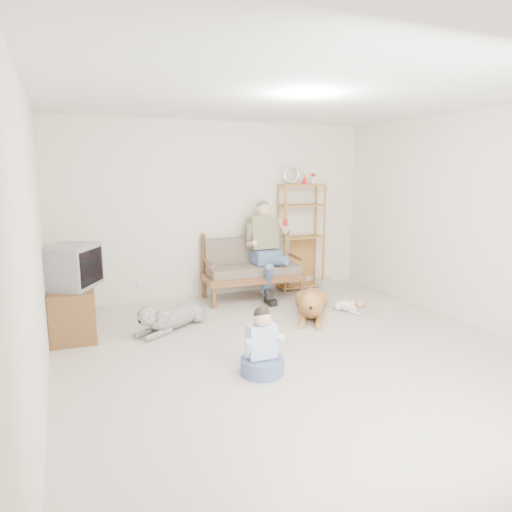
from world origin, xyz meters
name	(u,v)px	position (x,y,z in m)	size (l,w,h in m)	color
floor	(303,356)	(0.00, 0.00, 0.00)	(5.50, 5.50, 0.00)	silver
ceiling	(308,93)	(0.00, 0.00, 2.70)	(5.50, 5.50, 0.00)	white
wall_back	(218,210)	(0.00, 2.75, 1.35)	(5.00, 5.00, 0.00)	beige
wall_left	(33,248)	(-2.50, 0.00, 1.35)	(5.50, 5.50, 0.00)	beige
wall_right	(483,221)	(2.50, 0.00, 1.35)	(5.50, 5.50, 0.00)	beige
loveseat	(251,267)	(0.39, 2.36, 0.49)	(1.55, 0.80, 0.95)	brown
man	(267,255)	(0.58, 2.17, 0.69)	(0.57, 0.82, 1.32)	slate
etagere	(301,236)	(1.36, 2.55, 0.90)	(0.78, 0.34, 2.04)	#A56A33
book_stack	(323,283)	(1.75, 2.45, 0.07)	(0.23, 0.17, 0.15)	beige
tv_stand	(73,311)	(-2.23, 1.66, 0.30)	(0.55, 0.93, 0.60)	brown
crt_tv	(72,266)	(-2.19, 1.64, 0.85)	(0.73, 0.77, 0.51)	slate
wall_outlet	(141,283)	(-1.25, 2.73, 0.30)	(0.12, 0.02, 0.08)	silver
golden_retriever	(311,303)	(0.79, 1.18, 0.18)	(0.85, 1.32, 0.44)	#AF793C
shaggy_dog	(170,317)	(-1.11, 1.41, 0.16)	(1.11, 0.80, 0.39)	silver
terrier	(351,306)	(1.39, 1.10, 0.09)	(0.30, 0.55, 0.22)	silver
child	(262,350)	(-0.57, -0.20, 0.24)	(0.43, 0.43, 0.68)	slate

